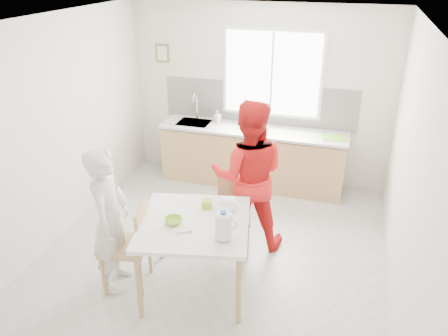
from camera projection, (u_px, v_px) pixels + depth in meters
The scene contains 21 objects.
ground at pixel (213, 254), 5.30m from camera, with size 4.50×4.50×0.00m, color #B7B7B2.
room_shell at pixel (212, 127), 4.58m from camera, with size 4.50×4.50×4.50m.
window at pixel (272, 74), 6.42m from camera, with size 1.50×0.06×1.30m.
backsplash at pixel (258, 104), 6.69m from camera, with size 3.00×0.02×0.65m, color white.
picture_frame at pixel (162, 53), 6.79m from camera, with size 0.22×0.03×0.28m.
kitchen_counter at pixel (252, 159), 6.79m from camera, with size 2.84×0.64×1.37m.
dining_table at pixel (194, 228), 4.45m from camera, with size 1.30×1.30×0.85m.
chair_left at pixel (132, 242), 4.59m from camera, with size 0.55×0.55×1.00m.
chair_far at pixel (233, 209), 5.27m from camera, with size 0.51×0.51×0.92m.
person_white at pixel (110, 221), 4.49m from camera, with size 0.59×0.39×1.61m, color silver.
person_red at pixel (248, 176), 5.13m from camera, with size 0.90×0.70×1.86m, color red.
bowl_green at pixel (174, 221), 4.37m from camera, with size 0.18×0.18×0.06m, color #8ECD2F.
bowl_white at pixel (226, 208), 4.60m from camera, with size 0.21×0.21×0.05m, color silver.
milk_jug at pixel (224, 225), 4.07m from camera, with size 0.22×0.16×0.28m.
green_box at pixel (207, 204), 4.63m from camera, with size 0.10×0.10×0.09m, color #9CBF2C.
spoon at pixel (183, 232), 4.21m from camera, with size 0.01×0.01×0.16m, color #A5A5AA.
cutting_board at pixel (334, 137), 6.24m from camera, with size 0.35×0.25×0.01m, color #7AD731.
wine_bottle_a at pixel (246, 115), 6.66m from camera, with size 0.07×0.07×0.32m, color black.
wine_bottle_b at pixel (250, 116), 6.62m from camera, with size 0.07×0.07×0.30m, color black.
jar_amber at pixel (264, 124), 6.53m from camera, with size 0.06×0.06×0.16m, color olive.
soap_bottle at pixel (217, 116), 6.79m from camera, with size 0.09×0.09×0.19m, color #999999.
Camera 1 is at (1.37, -4.08, 3.26)m, focal length 35.00 mm.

